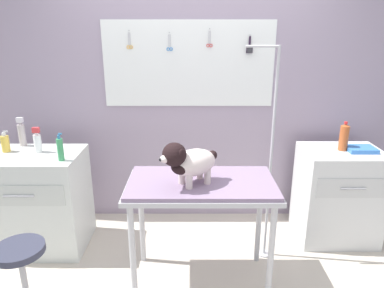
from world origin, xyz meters
The scene contains 13 objects.
rear_wall_panel centered at (0.00, 1.28, 1.16)m, with size 4.00×0.11×2.30m.
grooming_table centered at (0.04, 0.24, 0.74)m, with size 1.07×0.58×0.83m.
grooming_arm centered at (0.59, 0.55, 0.82)m, with size 0.30×0.11×1.75m.
dog centered at (-0.05, 0.17, 1.00)m, with size 0.43×0.34×0.32m.
counter_left centered at (-1.37, 0.70, 0.43)m, with size 0.80×0.58×0.87m.
cabinet_right centered at (1.30, 0.84, 0.43)m, with size 0.68×0.54×0.85m.
stool centered at (-1.13, -0.13, 0.44)m, with size 0.32×0.32×0.54m.
detangler_spray centered at (-1.32, 0.76, 0.96)m, with size 0.06×0.06×0.22m.
spray_bottle_tall centered at (-1.06, 0.56, 0.96)m, with size 0.05×0.05×0.22m.
pump_bottle_white centered at (-1.60, 0.77, 0.94)m, with size 0.07×0.07×0.18m.
spray_bottle_short centered at (-1.53, 0.93, 0.98)m, with size 0.06×0.06×0.26m.
soda_bottle centered at (1.29, 0.85, 0.97)m, with size 0.08×0.08×0.26m.
supply_tray centered at (1.44, 0.82, 0.87)m, with size 0.24×0.18×0.04m.
Camera 1 is at (-0.02, -2.03, 1.85)m, focal length 32.67 mm.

